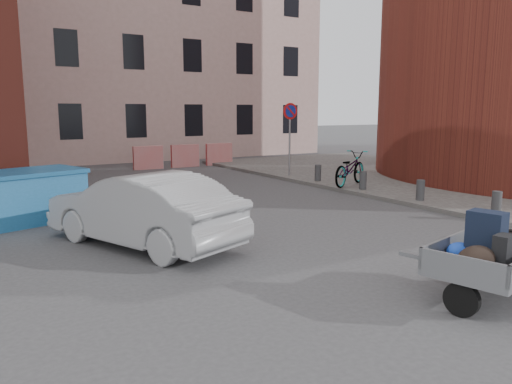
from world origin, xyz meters
TOP-DOWN VIEW (x-y plane):
  - ground at (0.00, 0.00)m, footprint 120.00×120.00m
  - sidewalk at (10.00, 4.00)m, footprint 9.00×24.00m
  - building_pink at (6.00, 22.00)m, footprint 16.00×8.00m
  - no_parking_sign at (6.00, 9.48)m, footprint 0.60×0.09m
  - bollards at (6.00, 3.40)m, footprint 0.22×9.02m
  - barriers at (4.20, 15.00)m, footprint 4.70×0.18m
  - trailer at (1.27, -1.75)m, footprint 1.81×1.95m
  - dumpster at (-3.48, 6.50)m, footprint 3.10×2.20m
  - silver_car at (-1.69, 3.30)m, footprint 2.88×4.40m
  - bicycle at (6.20, 6.43)m, footprint 2.18×1.50m

SIDE VIEW (x-z plane):
  - ground at x=0.00m, z-range 0.00..0.00m
  - sidewalk at x=10.00m, z-range 0.00..0.12m
  - bollards at x=6.00m, z-range 0.12..0.67m
  - barriers at x=4.20m, z-range 0.00..1.00m
  - dumpster at x=-3.48m, z-range 0.00..1.18m
  - trailer at x=1.27m, z-range 0.01..1.21m
  - bicycle at x=6.20m, z-range 0.12..1.21m
  - silver_car at x=-1.69m, z-range 0.00..1.37m
  - no_parking_sign at x=6.00m, z-range 0.69..3.34m
  - building_pink at x=6.00m, z-range 0.00..14.00m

